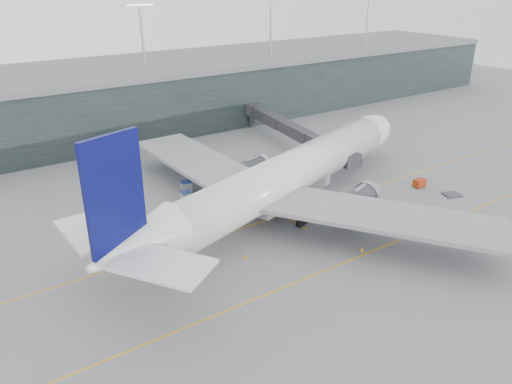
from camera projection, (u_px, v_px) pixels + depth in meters
ground at (243, 214)px, 80.05m from camera, size 320.00×320.00×0.00m
taxiline_a at (257, 223)px, 77.02m from camera, size 160.00×0.25×0.02m
taxiline_b at (327, 270)px, 64.94m from camera, size 160.00×0.25×0.02m
taxiline_lead_main at (209, 170)px, 97.73m from camera, size 0.25×60.00×0.02m
terminal at (112, 98)px, 120.78m from camera, size 240.00×36.00×29.00m
main_aircraft at (289, 175)px, 80.08m from camera, size 71.63×65.95×20.55m
jet_bridge at (285, 129)px, 107.74m from camera, size 8.65×44.19×5.99m
gse_cart at (420, 183)px, 89.87m from camera, size 2.14×1.37×1.46m
baggage_dolly at (452, 194)px, 86.65m from camera, size 3.41×3.08×0.28m
uld_a at (186, 197)px, 83.85m from camera, size 2.13×1.79×1.78m
uld_b at (186, 187)px, 87.30m from camera, size 2.77×2.50×2.08m
uld_c at (213, 188)px, 87.44m from camera, size 2.14×1.81×1.76m
cone_nose at (414, 179)px, 92.76m from camera, size 0.41×0.41×0.66m
cone_wing_stbd at (362, 249)px, 69.18m from camera, size 0.43×0.43×0.69m
cone_wing_port at (255, 178)px, 93.10m from camera, size 0.48×0.48×0.76m
cone_tail at (245, 256)px, 67.39m from camera, size 0.50×0.50×0.79m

